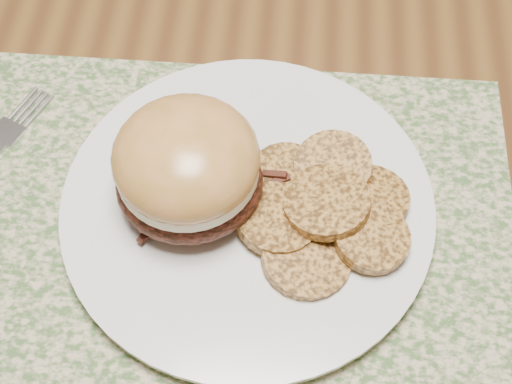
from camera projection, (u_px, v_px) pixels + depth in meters
ground at (154, 329)px, 1.28m from camera, size 3.50×3.50×0.00m
dining_table at (72, 89)px, 0.71m from camera, size 1.50×0.90×0.75m
placemat at (213, 236)px, 0.53m from camera, size 0.45×0.33×0.00m
dinner_plate at (248, 206)px, 0.53m from camera, size 0.26×0.26×0.02m
pork_sandwich at (187, 168)px, 0.49m from camera, size 0.12×0.12×0.08m
roasted_potatoes at (323, 208)px, 0.51m from camera, size 0.14×0.14×0.03m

